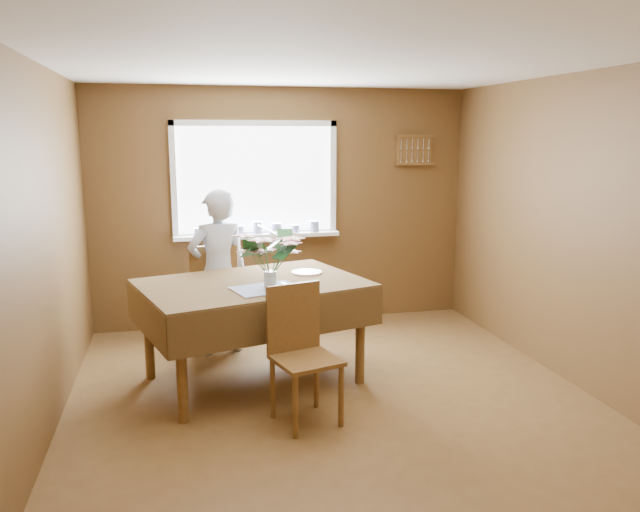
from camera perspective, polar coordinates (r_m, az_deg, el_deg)
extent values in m
plane|color=brown|center=(4.85, 1.52, -13.51)|extent=(4.50, 4.50, 0.00)
plane|color=white|center=(4.44, 1.69, 17.31)|extent=(4.50, 4.50, 0.00)
plane|color=brown|center=(6.66, -3.34, 4.43)|extent=(4.00, 0.00, 4.00)
plane|color=brown|center=(2.43, 15.31, -7.72)|extent=(4.00, 0.00, 4.00)
plane|color=brown|center=(4.42, -24.34, 0.08)|extent=(0.00, 4.50, 4.50)
plane|color=brown|center=(5.34, 22.84, 1.94)|extent=(0.00, 4.50, 4.50)
cube|color=white|center=(6.57, -5.94, 6.93)|extent=(1.60, 0.01, 1.10)
cube|color=white|center=(6.54, -6.03, 11.99)|extent=(1.72, 0.06, 0.06)
cube|color=white|center=(6.62, -5.83, 1.91)|extent=(1.72, 0.06, 0.06)
cube|color=white|center=(6.50, -13.25, 6.65)|extent=(0.06, 0.06, 1.22)
cube|color=white|center=(6.71, 1.18, 7.07)|extent=(0.06, 0.06, 1.22)
cube|color=white|center=(6.55, -5.75, 1.90)|extent=(1.72, 0.20, 0.04)
cylinder|color=white|center=(6.47, -11.04, 2.18)|extent=(0.09, 0.09, 0.08)
cylinder|color=white|center=(6.48, -9.27, 2.41)|extent=(0.11, 0.11, 0.12)
cylinder|color=white|center=(6.50, -7.50, 2.38)|extent=(0.12, 0.12, 0.09)
cylinder|color=white|center=(6.52, -5.74, 2.60)|extent=(0.10, 0.10, 0.13)
cylinder|color=white|center=(6.55, -3.99, 2.56)|extent=(0.11, 0.11, 0.10)
cylinder|color=white|center=(6.59, -2.26, 2.52)|extent=(0.09, 0.09, 0.08)
cylinder|color=white|center=(6.62, -0.55, 2.74)|extent=(0.11, 0.11, 0.12)
cube|color=brown|center=(6.98, 8.61, 9.57)|extent=(0.40, 0.03, 0.30)
cube|color=brown|center=(6.97, 8.70, 10.80)|extent=(0.44, 0.04, 0.03)
cube|color=brown|center=(6.98, 8.62, 8.34)|extent=(0.44, 0.04, 0.03)
cylinder|color=brown|center=(4.55, -12.54, -10.09)|extent=(0.08, 0.08, 0.79)
cylinder|color=brown|center=(5.13, 3.69, -7.37)|extent=(0.08, 0.08, 0.79)
cylinder|color=brown|center=(5.40, -15.40, -6.81)|extent=(0.08, 0.08, 0.79)
cylinder|color=brown|center=(5.90, -1.22, -4.88)|extent=(0.08, 0.08, 0.79)
cube|color=brown|center=(5.08, -6.20, -2.72)|extent=(1.90, 1.52, 0.04)
cube|color=#453119|center=(5.07, -6.21, -2.44)|extent=(1.99, 1.61, 0.01)
cube|color=#453119|center=(4.60, -3.30, -5.90)|extent=(1.67, 0.49, 0.31)
cube|color=#453119|center=(5.64, -8.51, -2.80)|extent=(1.67, 0.49, 0.31)
cube|color=#453119|center=(4.86, -15.65, -5.37)|extent=(0.34, 1.13, 0.31)
cube|color=#453119|center=(5.49, 2.17, -3.06)|extent=(0.34, 1.13, 0.31)
cube|color=#4A8ED2|center=(4.82, -4.93, -3.00)|extent=(0.58, 0.49, 0.01)
cylinder|color=brown|center=(6.33, -7.72, -5.40)|extent=(0.04, 0.04, 0.47)
cylinder|color=brown|center=(6.35, -11.11, -5.48)|extent=(0.04, 0.04, 0.47)
cylinder|color=brown|center=(5.98, -7.72, -6.41)|extent=(0.04, 0.04, 0.47)
cylinder|color=brown|center=(5.99, -11.31, -6.49)|extent=(0.04, 0.04, 0.47)
cube|color=brown|center=(6.09, -9.54, -3.70)|extent=(0.47, 0.47, 0.03)
cube|color=brown|center=(5.83, -9.68, -1.60)|extent=(0.44, 0.07, 0.52)
cylinder|color=brown|center=(4.29, -2.27, -13.63)|extent=(0.04, 0.04, 0.45)
cylinder|color=brown|center=(4.45, 1.94, -12.70)|extent=(0.04, 0.04, 0.45)
cylinder|color=brown|center=(4.59, -4.35, -11.97)|extent=(0.04, 0.04, 0.45)
cylinder|color=brown|center=(4.74, -0.34, -11.18)|extent=(0.04, 0.04, 0.45)
cube|color=brown|center=(4.42, -1.27, -9.51)|extent=(0.52, 0.52, 0.03)
cube|color=brown|center=(4.50, -2.45, -5.60)|extent=(0.41, 0.14, 0.50)
imported|color=white|center=(5.82, -9.27, -1.48)|extent=(0.63, 0.48, 1.54)
cylinder|color=white|center=(4.87, -4.59, -2.12)|extent=(0.10, 0.10, 0.13)
cylinder|color=#33662D|center=(4.85, -4.61, -0.96)|extent=(0.06, 0.06, 0.09)
cylinder|color=white|center=(5.36, -1.24, -1.50)|extent=(0.37, 0.37, 0.01)
cube|color=silver|center=(4.90, -2.89, -2.67)|extent=(0.10, 0.21, 0.00)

